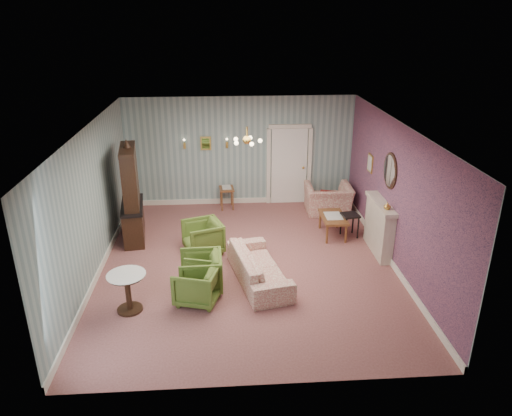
{
  "coord_description": "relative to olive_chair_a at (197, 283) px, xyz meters",
  "views": [
    {
      "loc": [
        -0.44,
        -8.81,
        4.88
      ],
      "look_at": [
        0.2,
        0.4,
        1.1
      ],
      "focal_mm": 33.75,
      "sensor_mm": 36.0,
      "label": 1
    }
  ],
  "objects": [
    {
      "name": "wall_front",
      "position": [
        0.98,
        -2.2,
        1.07
      ],
      "size": [
        6.0,
        0.0,
        6.0
      ],
      "primitive_type": "plane",
      "rotation": [
        -1.57,
        0.0,
        0.0
      ],
      "color": "gray",
      "rests_on": "ground"
    },
    {
      "name": "wingback_chair",
      "position": [
        3.21,
        3.94,
        0.13
      ],
      "size": [
        1.17,
        0.77,
        1.01
      ],
      "primitive_type": "imported",
      "rotation": [
        0.0,
        0.0,
        3.12
      ],
      "color": "#A64543",
      "rests_on": "floor"
    },
    {
      "name": "olive_chair_b",
      "position": [
        0.05,
        0.41,
        0.02
      ],
      "size": [
        0.75,
        0.8,
        0.8
      ],
      "primitive_type": "imported",
      "rotation": [
        0.0,
        0.0,
        -1.54
      ],
      "color": "#506B25",
      "rests_on": "floor"
    },
    {
      "name": "burgundy_cushion",
      "position": [
        3.16,
        3.79,
        0.1
      ],
      "size": [
        0.41,
        0.28,
        0.39
      ],
      "primitive_type": "cube",
      "rotation": [
        0.17,
        0.0,
        -0.35
      ],
      "color": "maroon",
      "rests_on": "wingback_chair"
    },
    {
      "name": "olive_chair_c",
      "position": [
        0.04,
        1.94,
        0.01
      ],
      "size": [
        0.93,
        0.96,
        0.78
      ],
      "primitive_type": "imported",
      "rotation": [
        0.0,
        0.0,
        -1.23
      ],
      "color": "#506B25",
      "rests_on": "floor"
    },
    {
      "name": "wall_right",
      "position": [
        3.98,
        1.3,
        1.07
      ],
      "size": [
        0.0,
        7.0,
        7.0
      ],
      "primitive_type": "plane",
      "rotation": [
        1.57,
        0.0,
        -1.57
      ],
      "color": "gray",
      "rests_on": "ground"
    },
    {
      "name": "sconce_left",
      "position": [
        -0.47,
        4.74,
        1.32
      ],
      "size": [
        0.16,
        0.12,
        0.3
      ],
      "primitive_type": null,
      "color": "gold",
      "rests_on": "wall_back"
    },
    {
      "name": "fireplace",
      "position": [
        3.84,
        1.7,
        0.2
      ],
      "size": [
        0.3,
        1.4,
        1.16
      ],
      "primitive_type": null,
      "color": "beige",
      "rests_on": "floor"
    },
    {
      "name": "side_table_black",
      "position": [
        3.41,
        2.49,
        -0.1
      ],
      "size": [
        0.43,
        0.43,
        0.56
      ],
      "primitive_type": null,
      "rotation": [
        0.0,
        0.0,
        0.15
      ],
      "color": "black",
      "rests_on": "floor"
    },
    {
      "name": "door",
      "position": [
        2.28,
        4.76,
        0.7
      ],
      "size": [
        1.12,
        0.12,
        2.16
      ],
      "primitive_type": null,
      "color": "white",
      "rests_on": "floor"
    },
    {
      "name": "framed_print",
      "position": [
        3.95,
        3.05,
        1.22
      ],
      "size": [
        0.04,
        0.34,
        0.42
      ],
      "primitive_type": null,
      "color": "gold",
      "rests_on": "wall_right"
    },
    {
      "name": "sofa_chintz",
      "position": [
        1.16,
        0.66,
        0.03
      ],
      "size": [
        1.02,
        2.14,
        0.81
      ],
      "primitive_type": "imported",
      "rotation": [
        0.0,
        0.0,
        1.78
      ],
      "color": "#A64543",
      "rests_on": "floor"
    },
    {
      "name": "coffee_table",
      "position": [
        3.03,
        2.58,
        -0.13
      ],
      "size": [
        0.54,
        0.97,
        0.5
      ],
      "primitive_type": null,
      "rotation": [
        0.0,
        0.0,
        -0.0
      ],
      "color": "brown",
      "rests_on": "floor"
    },
    {
      "name": "wall_back",
      "position": [
        0.98,
        4.8,
        1.07
      ],
      "size": [
        6.0,
        0.0,
        6.0
      ],
      "primitive_type": "plane",
      "rotation": [
        1.57,
        0.0,
        0.0
      ],
      "color": "gray",
      "rests_on": "ground"
    },
    {
      "name": "mantel_vase",
      "position": [
        3.82,
        1.3,
        0.86
      ],
      "size": [
        0.15,
        0.15,
        0.15
      ],
      "primitive_type": "imported",
      "color": "gold",
      "rests_on": "fireplace"
    },
    {
      "name": "chandelier",
      "position": [
        0.98,
        1.3,
        2.25
      ],
      "size": [
        0.56,
        0.56,
        0.36
      ],
      "primitive_type": null,
      "color": "gold",
      "rests_on": "ceiling"
    },
    {
      "name": "nesting_table",
      "position": [
        0.59,
        4.45,
        -0.07
      ],
      "size": [
        0.41,
        0.51,
        0.62
      ],
      "primitive_type": null,
      "rotation": [
        0.0,
        0.0,
        0.09
      ],
      "color": "brown",
      "rests_on": "floor"
    },
    {
      "name": "ceiling",
      "position": [
        0.98,
        1.3,
        2.52
      ],
      "size": [
        7.0,
        7.0,
        0.0
      ],
      "primitive_type": "plane",
      "rotation": [
        3.14,
        0.0,
        0.0
      ],
      "color": "white",
      "rests_on": "ground"
    },
    {
      "name": "pedestal_table",
      "position": [
        -1.18,
        -0.21,
        -0.01
      ],
      "size": [
        0.87,
        0.87,
        0.73
      ],
      "primitive_type": null,
      "rotation": [
        0.0,
        0.0,
        0.37
      ],
      "color": "black",
      "rests_on": "floor"
    },
    {
      "name": "floor",
      "position": [
        0.98,
        1.3,
        -0.38
      ],
      "size": [
        7.0,
        7.0,
        0.0
      ],
      "primitive_type": "plane",
      "color": "#935A56",
      "rests_on": "ground"
    },
    {
      "name": "gilt_mirror_back",
      "position": [
        0.08,
        4.76,
        1.32
      ],
      "size": [
        0.28,
        0.06,
        0.36
      ],
      "primitive_type": null,
      "color": "gold",
      "rests_on": "wall_back"
    },
    {
      "name": "wall_left",
      "position": [
        -2.02,
        1.3,
        1.07
      ],
      "size": [
        0.0,
        7.0,
        7.0
      ],
      "primitive_type": "plane",
      "rotation": [
        1.57,
        0.0,
        1.57
      ],
      "color": "gray",
      "rests_on": "ground"
    },
    {
      "name": "sconce_right",
      "position": [
        0.63,
        4.74,
        1.32
      ],
      "size": [
        0.16,
        0.12,
        0.3
      ],
      "primitive_type": null,
      "color": "gold",
      "rests_on": "wall_back"
    },
    {
      "name": "dresser",
      "position": [
        -1.57,
        2.75,
        0.77
      ],
      "size": [
        0.67,
        1.43,
        2.29
      ],
      "primitive_type": null,
      "rotation": [
        0.0,
        0.0,
        0.14
      ],
      "color": "black",
      "rests_on": "floor"
    },
    {
      "name": "oval_mirror",
      "position": [
        3.94,
        1.7,
        1.47
      ],
      "size": [
        0.04,
        0.76,
        0.84
      ],
      "primitive_type": null,
      "color": "white",
      "rests_on": "wall_right"
    },
    {
      "name": "olive_chair_a",
      "position": [
        0.0,
        0.0,
        0.0
      ],
      "size": [
        0.86,
        0.89,
        0.75
      ],
      "primitive_type": "imported",
      "rotation": [
        0.0,
        0.0,
        -1.85
      ],
      "color": "#506B25",
      "rests_on": "floor"
    },
    {
      "name": "wall_right_floral",
      "position": [
        3.96,
        1.3,
        1.07
      ],
      "size": [
        0.0,
        7.0,
        7.0
      ],
      "primitive_type": "plane",
      "rotation": [
        1.57,
        0.0,
        -1.57
      ],
      "color": "#BC5E71",
      "rests_on": "ground"
    }
  ]
}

